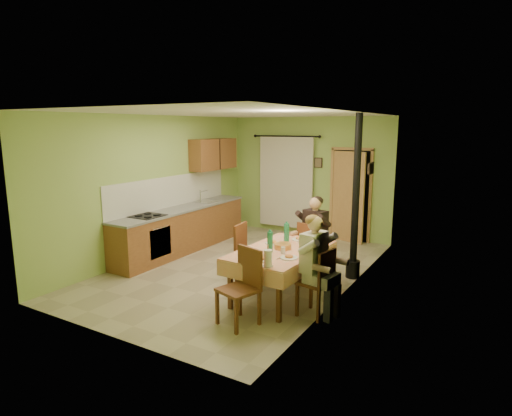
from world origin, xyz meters
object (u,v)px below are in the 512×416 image
Objects in this scene: dining_table at (281,273)px; stove_flue at (355,220)px; chair_near at (239,303)px; man_far at (314,228)px; chair_right at (316,296)px; chair_left at (251,266)px; chair_far at (313,261)px; man_right at (316,254)px.

stove_flue is at bearing 66.55° from dining_table.
stove_flue reaches higher than chair_near.
dining_table is at bearing -78.16° from man_far.
chair_right is (0.71, -0.34, -0.09)m from dining_table.
chair_right is at bearing -23.52° from dining_table.
chair_left is (-0.64, 1.36, -0.00)m from chair_near.
chair_far is 0.70× the size of man_right.
man_far reaches higher than chair_near.
chair_near is at bearing -106.34° from stove_flue.
man_right is at bearing 90.00° from chair_right.
man_far is at bearing 88.18° from dining_table.
man_far is (0.00, 0.01, 0.59)m from chair_far.
chair_left is (-0.70, 0.27, -0.09)m from dining_table.
chair_near is 0.73× the size of man_far.
chair_right is (0.64, -1.42, -0.00)m from chair_far.
dining_table is 1.87× the size of chair_far.
chair_near is at bearing -77.60° from man_far.
man_right is at bearing -50.52° from man_far.
chair_near is at bearing -90.70° from dining_table.
chair_left is at bearing -140.37° from stove_flue.
chair_far is 0.35× the size of stove_flue.
chair_near is 1.06× the size of chair_right.
chair_far is 1.01m from stove_flue.
chair_left is (-1.41, 0.62, 0.00)m from chair_right.
man_right reaches higher than chair_left.
chair_near is 1.51m from chair_left.
chair_far is at bearing 34.54° from chair_right.
stove_flue is at bearing 10.92° from man_right.
chair_near is (-0.06, -1.09, -0.09)m from dining_table.
dining_table is 1.31× the size of man_right.
stove_flue reaches higher than chair_far.
man_right is (0.70, -0.34, 0.50)m from dining_table.
man_far is 0.70m from stove_flue.
man_right is at bearing -89.26° from stove_flue.
dining_table is 1.70m from stove_flue.
dining_table is 1.82× the size of chair_left.
stove_flue is (0.61, 0.34, 0.73)m from chair_far.
stove_flue is (1.38, 1.14, 0.73)m from chair_left.
man_right is 0.50× the size of stove_flue.
man_right is (0.63, -1.42, 0.59)m from chair_far.
chair_near is at bearing 144.25° from chair_right.
chair_right reaches higher than dining_table.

